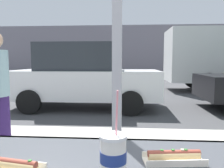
{
  "coord_description": "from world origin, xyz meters",
  "views": [
    {
      "loc": [
        0.06,
        -1.1,
        1.37
      ],
      "look_at": [
        -0.17,
        2.08,
        1.05
      ],
      "focal_mm": 35.25,
      "sensor_mm": 36.0,
      "label": 1
    }
  ],
  "objects": [
    {
      "name": "sidewalk_strip",
      "position": [
        0.0,
        1.6,
        0.06
      ],
      "size": [
        16.0,
        2.8,
        0.11
      ],
      "primitive_type": "cube",
      "color": "#B2ADA3",
      "rests_on": "ground"
    },
    {
      "name": "ground_plane",
      "position": [
        0.0,
        8.0,
        0.0
      ],
      "size": [
        60.0,
        60.0,
        0.0
      ],
      "primitive_type": "plane",
      "color": "#424244"
    },
    {
      "name": "soda_cup_right",
      "position": [
        0.01,
        -0.36,
        1.05
      ],
      "size": [
        0.1,
        0.1,
        0.31
      ],
      "color": "white",
      "rests_on": "window_counter"
    },
    {
      "name": "building_facade_far",
      "position": [
        0.0,
        21.46,
        2.47
      ],
      "size": [
        28.0,
        1.2,
        4.93
      ],
      "primitive_type": "cube",
      "color": "gray",
      "rests_on": "ground"
    },
    {
      "name": "parked_car_white",
      "position": [
        -1.23,
        5.33,
        0.94
      ],
      "size": [
        4.29,
        2.01,
        1.89
      ],
      "color": "silver",
      "rests_on": "ground"
    },
    {
      "name": "hotdog_tray_far",
      "position": [
        -0.38,
        -0.34,
        0.99
      ],
      "size": [
        0.27,
        0.13,
        0.05
      ],
      "color": "silver",
      "rests_on": "window_counter"
    },
    {
      "name": "hotdog_tray_near",
      "position": [
        0.25,
        -0.22,
        0.99
      ],
      "size": [
        0.25,
        0.12,
        0.05
      ],
      "color": "silver",
      "rests_on": "window_counter"
    }
  ]
}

